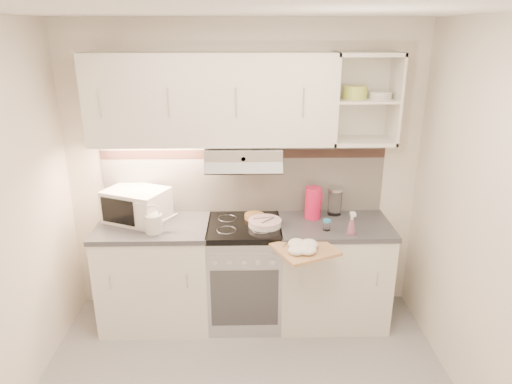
# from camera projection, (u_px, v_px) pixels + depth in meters

# --- Properties ---
(room_shell) EXTENTS (3.04, 2.84, 2.52)m
(room_shell) POSITION_uv_depth(u_px,v_px,m) (243.00, 164.00, 2.81)
(room_shell) COLOR silver
(room_shell) RESTS_ON ground
(base_cabinet_left) EXTENTS (0.90, 0.60, 0.86)m
(base_cabinet_left) POSITION_uv_depth(u_px,v_px,m) (157.00, 275.00, 3.89)
(base_cabinet_left) COLOR silver
(base_cabinet_left) RESTS_ON ground
(worktop_left) EXTENTS (0.92, 0.62, 0.04)m
(worktop_left) POSITION_uv_depth(u_px,v_px,m) (153.00, 227.00, 3.74)
(worktop_left) COLOR #47474C
(worktop_left) RESTS_ON base_cabinet_left
(base_cabinet_right) EXTENTS (0.90, 0.60, 0.86)m
(base_cabinet_right) POSITION_uv_depth(u_px,v_px,m) (332.00, 273.00, 3.92)
(base_cabinet_right) COLOR silver
(base_cabinet_right) RESTS_ON ground
(worktop_right) EXTENTS (0.92, 0.62, 0.04)m
(worktop_right) POSITION_uv_depth(u_px,v_px,m) (335.00, 225.00, 3.77)
(worktop_right) COLOR #47474C
(worktop_right) RESTS_ON base_cabinet_right
(electric_range) EXTENTS (0.60, 0.60, 0.90)m
(electric_range) POSITION_uv_depth(u_px,v_px,m) (245.00, 272.00, 3.90)
(electric_range) COLOR #B7B7BC
(electric_range) RESTS_ON ground
(microwave) EXTENTS (0.58, 0.52, 0.27)m
(microwave) POSITION_uv_depth(u_px,v_px,m) (137.00, 205.00, 3.78)
(microwave) COLOR silver
(microwave) RESTS_ON worktop_left
(watering_can) EXTENTS (0.27, 0.14, 0.23)m
(watering_can) POSITION_uv_depth(u_px,v_px,m) (155.00, 222.00, 3.57)
(watering_can) COLOR silver
(watering_can) RESTS_ON worktop_left
(plate_stack) EXTENTS (0.27, 0.27, 0.06)m
(plate_stack) POSITION_uv_depth(u_px,v_px,m) (265.00, 223.00, 3.71)
(plate_stack) COLOR silver
(plate_stack) RESTS_ON electric_range
(bread_loaf) EXTENTS (0.16, 0.16, 0.04)m
(bread_loaf) POSITION_uv_depth(u_px,v_px,m) (254.00, 216.00, 3.85)
(bread_loaf) COLOR tan
(bread_loaf) RESTS_ON electric_range
(pink_pitcher) EXTENTS (0.15, 0.14, 0.27)m
(pink_pitcher) POSITION_uv_depth(u_px,v_px,m) (313.00, 203.00, 3.83)
(pink_pitcher) COLOR #D51544
(pink_pitcher) RESTS_ON worktop_right
(glass_jar) EXTENTS (0.12, 0.12, 0.24)m
(glass_jar) POSITION_uv_depth(u_px,v_px,m) (335.00, 201.00, 3.91)
(glass_jar) COLOR white
(glass_jar) RESTS_ON worktop_right
(spice_jar) EXTENTS (0.06, 0.06, 0.09)m
(spice_jar) POSITION_uv_depth(u_px,v_px,m) (327.00, 225.00, 3.62)
(spice_jar) COLOR white
(spice_jar) RESTS_ON worktop_right
(spray_bottle) EXTENTS (0.08, 0.08, 0.20)m
(spray_bottle) POSITION_uv_depth(u_px,v_px,m) (352.00, 225.00, 3.54)
(spray_bottle) COLOR pink
(spray_bottle) RESTS_ON worktop_right
(cutting_board) EXTENTS (0.53, 0.51, 0.02)m
(cutting_board) POSITION_uv_depth(u_px,v_px,m) (305.00, 249.00, 3.38)
(cutting_board) COLOR tan
(cutting_board) RESTS_ON base_cabinet_right
(dish_towel) EXTENTS (0.27, 0.24, 0.07)m
(dish_towel) POSITION_uv_depth(u_px,v_px,m) (301.00, 246.00, 3.33)
(dish_towel) COLOR silver
(dish_towel) RESTS_ON cutting_board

